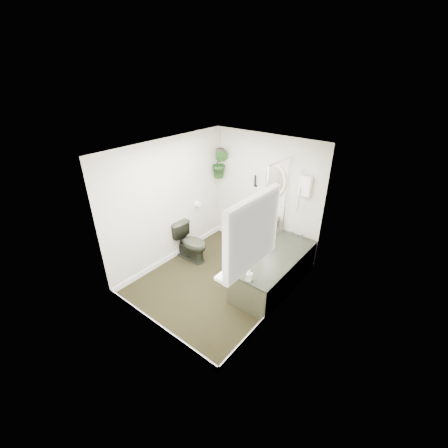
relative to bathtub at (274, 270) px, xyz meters
The scene contains 22 objects.
floor 0.99m from the bathtub, 147.99° to the right, with size 2.30×2.80×0.02m, color black.
ceiling 2.23m from the bathtub, 147.99° to the right, with size 2.30×2.80×0.02m, color white.
wall_back 1.49m from the bathtub, 131.32° to the left, with size 2.30×0.02×2.30m, color silver.
wall_front 2.24m from the bathtub, 112.73° to the right, with size 2.30×0.02×2.30m, color silver.
wall_left 2.20m from the bathtub, 165.69° to the right, with size 0.02×2.80×2.30m, color silver.
wall_right 1.06m from the bathtub, 54.25° to the right, with size 0.02×2.80×2.30m, color silver.
skirting 0.97m from the bathtub, 147.99° to the right, with size 2.30×2.80×0.10m, color white.
bathtub is the anchor object (origin of this frame).
bath_screen 1.15m from the bathtub, 123.96° to the left, with size 0.04×0.72×1.40m, color silver, non-canonical shape.
shower_box 1.51m from the bathtub, 90.00° to the left, with size 0.20×0.10×0.35m, color white.
oval_mirror 1.61m from the bathtub, 125.07° to the left, with size 0.46×0.03×0.62m, color beige.
wall_sconce 1.73m from the bathtub, 139.61° to the left, with size 0.04×0.04×0.22m, color black.
toilet_roll_holder 2.01m from the bathtub, behind, with size 0.11×0.11×0.11m, color white.
window_recess 1.84m from the bathtub, 76.41° to the right, with size 0.08×1.00×0.90m, color white.
window_sill 1.54m from the bathtub, 79.61° to the right, with size 0.18×1.00×0.04m, color white.
window_blinds 1.83m from the bathtub, 78.46° to the right, with size 0.01×0.86×0.76m, color white.
toilet 1.67m from the bathtub, 169.30° to the right, with size 0.40×0.70×0.72m, color #262A1F.
pedestal_sink 0.93m from the bathtub, 131.37° to the left, with size 0.48×0.41×0.82m, color #262A1F, non-canonical shape.
sill_plant 1.42m from the bathtub, 75.27° to the right, with size 0.21×0.18×0.23m, color black.
hanging_plant 2.34m from the bathtub, 157.04° to the left, with size 0.32×0.26×0.59m, color black.
soap_bottle 0.88m from the bathtub, 88.69° to the right, with size 0.08×0.08×0.18m, color #2A2122.
hanging_pot 2.48m from the bathtub, 157.04° to the left, with size 0.16×0.16×0.12m, color #3C3029.
Camera 1 is at (2.68, -3.21, 3.34)m, focal length 24.00 mm.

